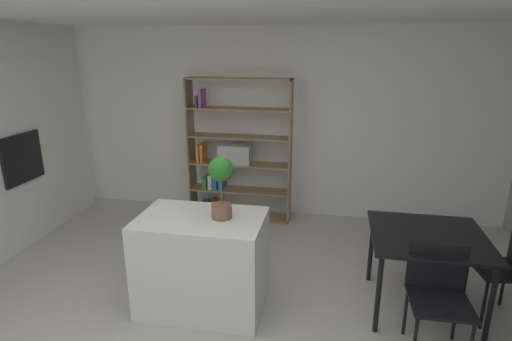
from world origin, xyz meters
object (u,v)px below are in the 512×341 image
Objects in this scene: open_bookshelf at (233,155)px; dining_chair_near at (438,289)px; potted_plant_on_island at (221,182)px; dining_chair_window_side at (512,261)px; built_in_oven at (22,158)px; kitchen_island at (202,262)px; dining_table at (428,242)px.

open_bookshelf is 2.28× the size of dining_chair_near.
potted_plant_on_island is 0.28× the size of open_bookshelf.
open_bookshelf reaches higher than potted_plant_on_island.
open_bookshelf reaches higher than dining_chair_window_side.
dining_chair_window_side is at bearing -5.48° from built_in_oven.
potted_plant_on_island is (0.19, 0.03, 0.78)m from kitchen_island.
kitchen_island is 2.18m from open_bookshelf.
dining_chair_near is (2.22, -2.29, -0.38)m from open_bookshelf.
open_bookshelf is 3.22m from dining_chair_near.
kitchen_island is at bearing 173.68° from dining_chair_near.
dining_chair_near is (1.99, -0.17, 0.08)m from kitchen_island.
dining_chair_near reaches higher than dining_table.
dining_chair_near is (-0.00, -0.50, -0.15)m from dining_table.
open_bookshelf is at bearing 141.18° from dining_table.
open_bookshelf is 2.08× the size of dining_chair_window_side.
dining_table is (1.99, 0.33, 0.23)m from kitchen_island.
built_in_oven reaches higher than dining_table.
dining_chair_near is at bearing -90.24° from dining_table.
kitchen_island reaches higher than dining_table.
open_bookshelf is 2.87m from dining_table.
built_in_oven is at bearing 173.48° from dining_table.
open_bookshelf reaches higher than kitchen_island.
potted_plant_on_island is 0.65× the size of dining_chair_near.
open_bookshelf is at bearing 101.47° from potted_plant_on_island.
dining_chair_window_side is at bearing 7.21° from kitchen_island.
built_in_oven is at bearing -103.95° from dining_chair_window_side.
built_in_oven is 2.67m from kitchen_island.
dining_chair_window_side is at bearing 7.15° from potted_plant_on_island.
built_in_oven is 2.77m from potted_plant_on_island.
dining_table is at bearing -38.82° from open_bookshelf.
open_bookshelf reaches higher than dining_table.
built_in_oven reaches higher than dining_chair_near.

